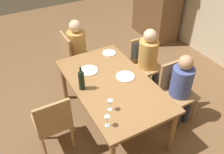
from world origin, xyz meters
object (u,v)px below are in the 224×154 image
(person_woman_host, at_px, (182,85))
(wine_glass_near_left, at_px, (107,119))
(chair_near, at_px, (53,121))
(wine_bottle_tall_green, at_px, (81,79))
(person_man_guest, at_px, (149,57))
(dinner_plate_guest_left, at_px, (89,70))
(chair_left_end, at_px, (73,54))
(dinner_plate_host, at_px, (125,76))
(wine_glass_centre, at_px, (110,103))
(person_man_bearded, at_px, (78,46))
(chair_far_left, at_px, (143,57))
(dinner_plate_guest_right, at_px, (109,53))
(chair_far_right, at_px, (176,87))
(dining_table, at_px, (112,87))

(person_woman_host, height_order, wine_glass_near_left, person_woman_host)
(chair_near, distance_m, wine_bottle_tall_green, 0.64)
(person_man_guest, bearing_deg, dinner_plate_guest_left, -1.65)
(chair_left_end, distance_m, person_woman_host, 1.97)
(chair_near, bearing_deg, wine_bottle_tall_green, 19.29)
(wine_glass_near_left, xyz_separation_m, dinner_plate_host, (-0.67, 0.64, -0.10))
(wine_glass_centre, bearing_deg, person_man_bearded, 170.32)
(chair_far_left, bearing_deg, chair_near, 18.91)
(person_man_guest, relative_size, wine_glass_centre, 7.76)
(person_woman_host, distance_m, dinner_plate_guest_left, 1.35)
(dinner_plate_host, bearing_deg, wine_glass_centre, -46.87)
(chair_left_end, height_order, dinner_plate_guest_right, chair_left_end)
(chair_far_left, relative_size, person_man_guest, 0.80)
(person_woman_host, height_order, person_man_guest, person_man_guest)
(chair_left_end, distance_m, person_man_bearded, 0.17)
(dinner_plate_guest_left, bearing_deg, chair_left_end, 174.90)
(chair_far_left, xyz_separation_m, dinner_plate_host, (0.50, -0.67, 0.16))
(person_man_bearded, xyz_separation_m, dinner_plate_guest_left, (0.87, -0.19, 0.09))
(chair_far_right, distance_m, dinner_plate_guest_right, 1.18)
(person_man_guest, xyz_separation_m, wine_glass_centre, (0.81, -1.16, 0.19))
(wine_glass_centre, relative_size, dinner_plate_guest_left, 0.54)
(chair_near, bearing_deg, chair_far_right, -7.27)
(chair_far_right, height_order, person_man_guest, person_man_guest)
(chair_far_right, distance_m, person_man_bearded, 1.82)
(wine_glass_centre, bearing_deg, dinner_plate_host, 133.13)
(chair_left_end, height_order, person_man_guest, person_man_guest)
(chair_far_right, xyz_separation_m, person_woman_host, (0.11, -0.00, 0.12))
(chair_far_left, bearing_deg, dinner_plate_guest_left, 6.41)
(person_woman_host, bearing_deg, chair_far_right, -90.00)
(chair_left_end, height_order, person_man_bearded, person_man_bearded)
(chair_far_left, xyz_separation_m, person_woman_host, (0.96, -0.00, 0.06))
(chair_left_end, relative_size, chair_far_left, 1.00)
(dining_table, relative_size, wine_glass_centre, 12.02)
(chair_left_end, height_order, wine_glass_centre, chair_left_end)
(wine_bottle_tall_green, bearing_deg, chair_near, -70.71)
(chair_near, bearing_deg, person_man_guest, 14.52)
(person_man_guest, xyz_separation_m, dinner_plate_guest_left, (-0.03, -1.06, 0.09))
(wine_glass_near_left, bearing_deg, person_woman_host, 99.22)
(wine_bottle_tall_green, relative_size, dinner_plate_guest_right, 1.56)
(person_man_guest, xyz_separation_m, dinner_plate_guest_right, (-0.31, -0.57, 0.09))
(person_man_guest, xyz_separation_m, wine_bottle_tall_green, (0.29, -1.30, 0.23))
(person_man_bearded, xyz_separation_m, wine_glass_near_left, (1.92, -0.44, 0.19))
(wine_glass_near_left, bearing_deg, chair_far_left, 131.74)
(person_man_bearded, relative_size, dinner_plate_host, 4.34)
(chair_far_right, bearing_deg, wine_bottle_tall_green, -17.11)
(chair_far_right, bearing_deg, chair_near, -7.27)
(chair_far_left, height_order, person_woman_host, person_woman_host)
(person_man_bearded, distance_m, person_man_guest, 1.25)
(wine_glass_centre, bearing_deg, wine_bottle_tall_green, -165.02)
(chair_far_left, bearing_deg, wine_bottle_tall_green, 18.76)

